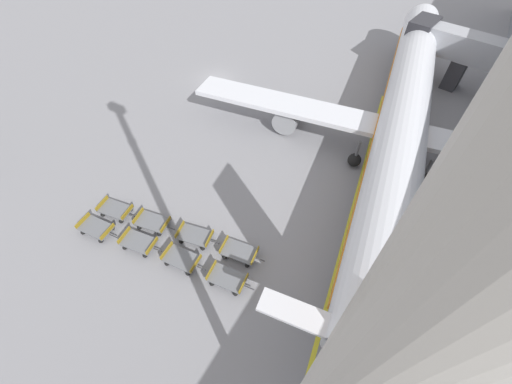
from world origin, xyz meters
TOP-DOWN VIEW (x-y plane):
  - ground_plane at (0.00, 0.00)m, footprint 500.00×500.00m
  - jet_bridge at (26.41, 12.60)m, footprint 13.89×5.88m
  - airplane at (21.84, -1.73)m, footprint 39.06×46.84m
  - baggage_dolly_row_near_col_a at (5.14, -22.71)m, footprint 3.27×1.77m
  - baggage_dolly_row_near_col_b at (8.82, -21.99)m, footprint 3.29×1.85m
  - baggage_dolly_row_near_col_c at (12.38, -21.44)m, footprint 3.27×1.76m
  - baggage_dolly_row_near_col_d at (15.97, -21.00)m, footprint 3.28×1.81m
  - baggage_dolly_row_mid_a_col_a at (5.08, -20.73)m, footprint 3.29×1.86m
  - baggage_dolly_row_mid_a_col_b at (8.44, -20.12)m, footprint 3.29×1.90m
  - baggage_dolly_row_mid_a_col_c at (12.00, -19.44)m, footprint 3.30×1.94m
  - baggage_dolly_row_mid_a_col_d at (15.56, -18.88)m, footprint 3.29×1.84m
  - stand_guidance_stripe at (21.39, -11.78)m, footprint 5.65×37.30m

SIDE VIEW (x-z plane):
  - ground_plane at x=0.00m, z-range 0.00..0.00m
  - stand_guidance_stripe at x=21.39m, z-range 0.00..0.01m
  - baggage_dolly_row_near_col_a at x=5.14m, z-range 0.00..0.92m
  - baggage_dolly_row_near_col_b at x=8.82m, z-range 0.00..0.92m
  - baggage_dolly_row_near_col_c at x=12.38m, z-range 0.00..0.92m
  - baggage_dolly_row_near_col_d at x=15.97m, z-range 0.00..0.92m
  - baggage_dolly_row_mid_a_col_a at x=5.08m, z-range 0.00..0.92m
  - baggage_dolly_row_mid_a_col_b at x=8.44m, z-range 0.00..0.92m
  - baggage_dolly_row_mid_a_col_c at x=12.00m, z-range 0.00..0.92m
  - baggage_dolly_row_mid_a_col_d at x=15.56m, z-range 0.00..0.92m
  - airplane at x=21.84m, z-range -3.51..10.66m
  - jet_bridge at x=26.41m, z-range 0.61..6.83m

